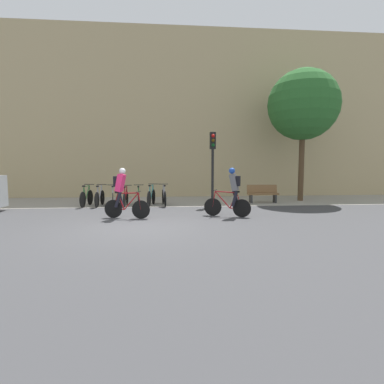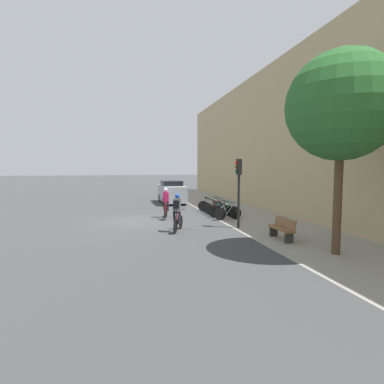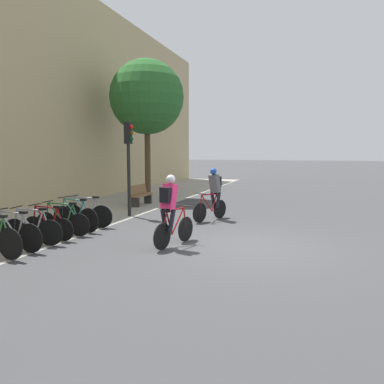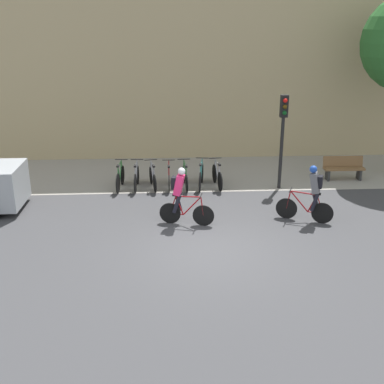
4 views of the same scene
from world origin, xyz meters
The scene contains 14 objects.
ground centered at (0.00, 0.00, 0.00)m, with size 200.00×200.00×0.00m, color #3D3D3F.
kerb_strip centered at (0.00, 6.75, 0.00)m, with size 44.00×4.50×0.01m, color gray.
building_facade centered at (0.00, 9.30, 4.92)m, with size 44.00×0.60×9.84m, color tan.
cyclist_pink centered at (-0.68, 1.75, 0.95)m, with size 1.61×0.58×1.76m.
cyclist_grey centered at (3.21, 1.71, 0.95)m, with size 1.59×0.76×1.77m.
parked_bike_0 centered at (-2.76, 5.06, 0.41)m, with size 0.46×1.68×0.99m.
parked_bike_1 centered at (-2.18, 5.06, 0.40)m, with size 0.46×1.65×0.98m.
parked_bike_2 centered at (-1.59, 5.06, 0.39)m, with size 0.46×1.59×0.96m.
parked_bike_3 centered at (-1.01, 5.06, 0.38)m, with size 0.46×1.56×0.94m.
parked_bike_4 centered at (-0.42, 5.06, 0.39)m, with size 0.46×1.68×0.95m.
parked_bike_5 centered at (0.16, 5.06, 0.42)m, with size 0.46×1.72×0.99m.
parked_bike_6 centered at (0.75, 5.06, 0.41)m, with size 0.46×1.66×0.98m.
traffic_light_pole centered at (2.97, 4.78, 2.33)m, with size 0.26×0.30×3.35m.
bench centered at (5.62, 5.64, 0.46)m, with size 1.53×0.44×0.89m.
Camera 4 is at (-1.10, -11.47, 5.80)m, focal length 45.00 mm.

